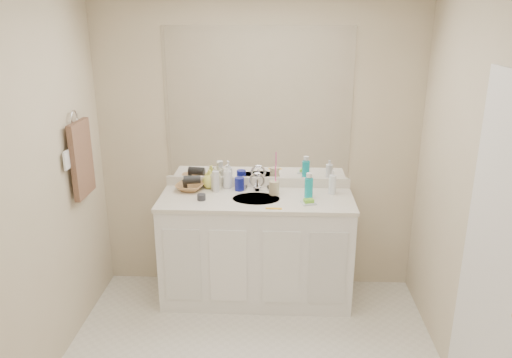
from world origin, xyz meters
The scene contains 28 objects.
wall_back centered at (0.00, 1.30, 1.20)m, with size 2.60×0.02×2.40m, color beige.
wall_left centered at (-1.30, 0.00, 1.20)m, with size 0.02×2.60×2.40m, color beige.
wall_right centered at (1.30, 0.00, 1.20)m, with size 0.02×2.60×2.40m, color beige.
vanity_cabinet centered at (0.00, 1.02, 0.42)m, with size 1.50×0.55×0.85m, color white.
countertop centered at (0.00, 1.02, 0.86)m, with size 1.52×0.57×0.03m, color silver.
backsplash centered at (0.00, 1.29, 0.92)m, with size 1.52×0.03×0.08m, color silver.
sink_basin centered at (0.00, 1.00, 0.87)m, with size 0.37×0.37×0.02m, color beige.
faucet centered at (0.00, 1.18, 0.94)m, with size 0.02×0.02×0.11m, color silver.
mirror centered at (0.00, 1.29, 1.56)m, with size 1.48×0.01×1.20m, color white.
blue_mug centered at (-0.14, 1.19, 0.93)m, with size 0.08×0.08×0.11m, color navy.
tan_cup centered at (0.14, 1.11, 0.93)m, with size 0.08×0.08×0.11m, color #C4B38A.
toothbrush centered at (0.15, 1.11, 1.03)m, with size 0.01×0.01×0.19m, color #FF43A2.
mouthwash_bottle centered at (0.41, 1.05, 0.96)m, with size 0.07×0.07×0.15m, color #0EA5AF.
clear_pump_bottle centered at (0.60, 1.14, 0.96)m, with size 0.06×0.06×0.15m, color white.
soap_dish centered at (0.40, 0.91, 0.89)m, with size 0.11×0.09×0.01m, color silver.
green_soap centered at (0.40, 0.91, 0.90)m, with size 0.07×0.05×0.03m, color #73C32F.
orange_comb centered at (0.14, 0.80, 0.88)m, with size 0.12×0.03×0.01m, color yellow.
dark_jar centered at (-0.42, 0.95, 0.90)m, with size 0.07×0.07×0.05m, color #2D2E33.
extra_white_bottle centered at (-0.33, 1.15, 0.97)m, with size 0.05×0.05×0.17m, color silver.
soap_bottle_white centered at (-0.25, 1.24, 0.98)m, with size 0.08×0.08×0.20m, color white.
soap_bottle_cream centered at (-0.34, 1.21, 0.97)m, with size 0.08×0.08×0.18m, color beige.
soap_bottle_yellow centered at (-0.39, 1.24, 0.96)m, with size 0.12×0.12×0.16m, color #E2E458.
wicker_basket centered at (-0.55, 1.17, 0.91)m, with size 0.22×0.22×0.05m, color #A97644.
hair_dryer centered at (-0.53, 1.17, 0.97)m, with size 0.07×0.07×0.14m, color black.
towel_ring centered at (-1.27, 0.77, 1.55)m, with size 0.11×0.11×0.01m, color silver.
hand_towel centered at (-1.25, 0.77, 1.25)m, with size 0.04×0.32×0.55m, color #50372B.
switch_plate centered at (-1.27, 0.57, 1.30)m, with size 0.01×0.09×0.13m, color white.
door centered at (1.29, -0.30, 1.00)m, with size 0.02×0.82×2.00m, color white.
Camera 1 is at (0.17, -2.61, 2.26)m, focal length 35.00 mm.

